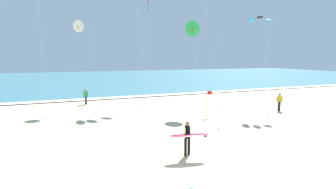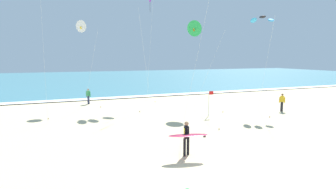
% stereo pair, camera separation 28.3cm
% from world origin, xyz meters
% --- Properties ---
extents(ground_plane, '(160.00, 160.00, 0.00)m').
position_xyz_m(ground_plane, '(0.00, 0.00, 0.00)').
color(ground_plane, beige).
extents(ocean_water, '(160.00, 60.00, 0.08)m').
position_xyz_m(ocean_water, '(0.00, 52.42, 0.04)').
color(ocean_water, teal).
rests_on(ocean_water, ground).
extents(shoreline_foam, '(160.00, 1.57, 0.01)m').
position_xyz_m(shoreline_foam, '(0.00, 22.72, 0.09)').
color(shoreline_foam, white).
rests_on(shoreline_foam, ocean_water).
extents(surfer_lead, '(1.97, 1.08, 1.71)m').
position_xyz_m(surfer_lead, '(-0.51, 2.93, 1.04)').
color(surfer_lead, black).
rests_on(surfer_lead, ground).
extents(kite_delta_ivory_mid, '(1.91, 1.57, 8.18)m').
position_xyz_m(kite_delta_ivory_mid, '(-4.08, 18.54, 7.58)').
color(kite_delta_ivory_mid, white).
rests_on(kite_delta_ivory_mid, ground).
extents(kite_diamond_violet_high, '(2.10, 2.59, 10.83)m').
position_xyz_m(kite_diamond_violet_high, '(1.81, 16.04, 9.80)').
color(kite_diamond_violet_high, purple).
rests_on(kite_diamond_violet_high, ground).
extents(kite_arc_charcoal_low, '(2.60, 3.98, 8.37)m').
position_xyz_m(kite_arc_charcoal_low, '(10.67, 11.24, 8.06)').
color(kite_arc_charcoal_low, '#2D99DB').
rests_on(kite_arc_charcoal_low, ground).
extents(kite_delta_emerald_close, '(2.31, 3.00, 8.00)m').
position_xyz_m(kite_delta_emerald_close, '(5.20, 13.53, 7.27)').
color(kite_delta_emerald_close, green).
rests_on(kite_delta_emerald_close, ground).
extents(bystander_yellow_top, '(0.42, 0.33, 1.59)m').
position_xyz_m(bystander_yellow_top, '(11.98, 9.75, 0.81)').
color(bystander_yellow_top, black).
rests_on(bystander_yellow_top, ground).
extents(bystander_green_top, '(0.43, 0.33, 1.59)m').
position_xyz_m(bystander_green_top, '(-3.63, 19.80, 0.81)').
color(bystander_green_top, '#2D334C').
rests_on(bystander_green_top, ground).
extents(lifeguard_flag, '(0.45, 0.05, 2.10)m').
position_xyz_m(lifeguard_flag, '(5.02, 10.39, 1.27)').
color(lifeguard_flag, silver).
rests_on(lifeguard_flag, ground).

